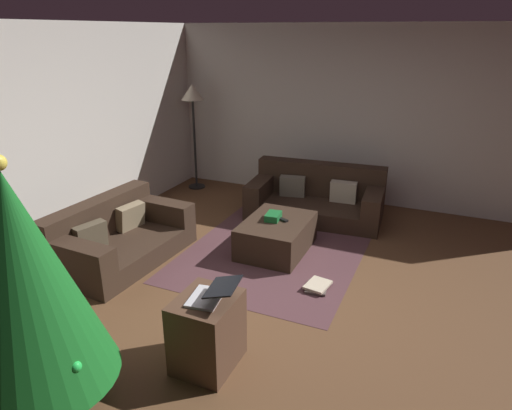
% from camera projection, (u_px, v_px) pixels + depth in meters
% --- Properties ---
extents(ground_plane, '(6.40, 6.40, 0.00)m').
position_uv_depth(ground_plane, '(298.00, 303.00, 4.46)').
color(ground_plane, brown).
extents(rear_partition, '(6.40, 0.12, 2.60)m').
position_uv_depth(rear_partition, '(41.00, 143.00, 5.18)').
color(rear_partition, beige).
rests_on(rear_partition, ground_plane).
extents(corner_partition, '(0.12, 6.40, 2.60)m').
position_uv_depth(corner_partition, '(371.00, 117.00, 6.67)').
color(corner_partition, beige).
rests_on(corner_partition, ground_plane).
extents(couch_left, '(1.66, 1.01, 0.67)m').
position_uv_depth(couch_left, '(116.00, 237.00, 5.25)').
color(couch_left, '#332319').
rests_on(couch_left, ground_plane).
extents(couch_right, '(1.04, 1.90, 0.72)m').
position_uv_depth(couch_right, '(317.00, 198.00, 6.48)').
color(couch_right, '#332319').
rests_on(couch_right, ground_plane).
extents(ottoman, '(0.98, 0.72, 0.39)m').
position_uv_depth(ottoman, '(276.00, 235.00, 5.46)').
color(ottoman, '#332319').
rests_on(ottoman, ground_plane).
extents(gift_box, '(0.25, 0.18, 0.08)m').
position_uv_depth(gift_box, '(273.00, 216.00, 5.41)').
color(gift_box, '#19662D').
rests_on(gift_box, ottoman).
extents(tv_remote, '(0.11, 0.17, 0.02)m').
position_uv_depth(tv_remote, '(282.00, 219.00, 5.40)').
color(tv_remote, black).
rests_on(tv_remote, ottoman).
extents(christmas_tree, '(1.06, 1.06, 1.84)m').
position_uv_depth(christmas_tree, '(23.00, 282.00, 2.90)').
color(christmas_tree, brown).
rests_on(christmas_tree, ground_plane).
extents(side_table, '(0.52, 0.44, 0.60)m').
position_uv_depth(side_table, '(207.00, 332.00, 3.55)').
color(side_table, '#4C3323').
rests_on(side_table, ground_plane).
extents(laptop, '(0.36, 0.41, 0.16)m').
position_uv_depth(laptop, '(212.00, 294.00, 3.41)').
color(laptop, silver).
rests_on(laptop, side_table).
extents(book_stack, '(0.31, 0.26, 0.06)m').
position_uv_depth(book_stack, '(317.00, 286.00, 4.69)').
color(book_stack, '#4C423D').
rests_on(book_stack, ground_plane).
extents(corner_lamp, '(0.36, 0.36, 1.70)m').
position_uv_depth(corner_lamp, '(193.00, 100.00, 7.21)').
color(corner_lamp, black).
rests_on(corner_lamp, ground_plane).
extents(area_rug, '(2.60, 2.00, 0.01)m').
position_uv_depth(area_rug, '(276.00, 250.00, 5.53)').
color(area_rug, '#4F3035').
rests_on(area_rug, ground_plane).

